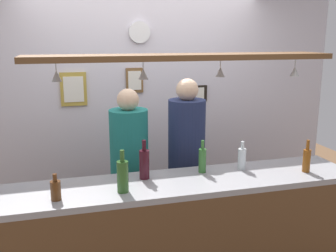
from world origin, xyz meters
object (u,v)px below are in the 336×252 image
object	(u,v)px
bottle_beer_amber_tall	(307,160)
picture_frame_lower_pair	(194,94)
picture_frame_crest	(135,80)
wall_clock	(139,32)
person_left_teal_shirt	(129,161)
bottle_beer_brown_stubby	(56,190)
picture_frame_caricature	(74,89)
person_middle_navy_shirt	(186,152)
bottle_champagne_green	(123,176)
bottle_beer_green_import	(202,160)
bottle_soda_clear	(242,158)
bottle_wine_dark_red	(144,164)

from	to	relation	value
bottle_beer_amber_tall	picture_frame_lower_pair	xyz separation A→B (m)	(-0.43, 1.48, 0.33)
picture_frame_crest	wall_clock	bearing A→B (deg)	-5.94
person_left_teal_shirt	bottle_beer_brown_stubby	xyz separation A→B (m)	(-0.62, -0.78, 0.11)
person_left_teal_shirt	wall_clock	xyz separation A→B (m)	(0.26, 0.74, 1.13)
picture_frame_lower_pair	picture_frame_caricature	xyz separation A→B (m)	(-1.29, 0.00, 0.10)
wall_clock	person_middle_navy_shirt	bearing A→B (deg)	-69.36
bottle_champagne_green	wall_clock	bearing A→B (deg)	73.92
person_middle_navy_shirt	bottle_beer_brown_stubby	distance (m)	1.40
bottle_champagne_green	picture_frame_lower_pair	size ratio (longest dim) A/B	1.00
wall_clock	bottle_beer_brown_stubby	bearing A→B (deg)	-120.01
picture_frame_crest	wall_clock	xyz separation A→B (m)	(0.06, -0.01, 0.49)
picture_frame_crest	bottle_champagne_green	bearing A→B (deg)	-103.89
bottle_beer_green_import	bottle_beer_amber_tall	xyz separation A→B (m)	(0.80, -0.21, -0.00)
person_left_teal_shirt	bottle_soda_clear	size ratio (longest dim) A/B	7.13
person_middle_navy_shirt	picture_frame_caricature	distance (m)	1.33
bottle_soda_clear	bottle_wine_dark_red	size ratio (longest dim) A/B	0.77
bottle_beer_green_import	wall_clock	distance (m)	1.63
bottle_beer_amber_tall	picture_frame_caricature	world-z (taller)	picture_frame_caricature
bottle_beer_green_import	bottle_champagne_green	size ratio (longest dim) A/B	0.87
bottle_champagne_green	bottle_beer_amber_tall	distance (m)	1.47
bottle_soda_clear	bottle_champagne_green	xyz separation A→B (m)	(-1.00, -0.22, 0.03)
bottle_beer_green_import	bottle_beer_amber_tall	world-z (taller)	same
bottle_beer_amber_tall	picture_frame_lower_pair	world-z (taller)	picture_frame_lower_pair
bottle_champagne_green	picture_frame_crest	xyz separation A→B (m)	(0.37, 1.51, 0.48)
wall_clock	bottle_beer_amber_tall	bearing A→B (deg)	-55.03
bottle_beer_green_import	bottle_soda_clear	world-z (taller)	bottle_beer_green_import
bottle_beer_amber_tall	picture_frame_lower_pair	size ratio (longest dim) A/B	0.87
bottle_beer_amber_tall	picture_frame_caricature	bearing A→B (deg)	139.23
bottle_beer_amber_tall	bottle_beer_green_import	bearing A→B (deg)	165.59
bottle_beer_brown_stubby	picture_frame_lower_pair	world-z (taller)	picture_frame_lower_pair
picture_frame_caricature	wall_clock	distance (m)	0.89
bottle_soda_clear	bottle_champagne_green	world-z (taller)	bottle_champagne_green
person_middle_navy_shirt	picture_frame_crest	size ratio (longest dim) A/B	6.59
person_left_teal_shirt	bottle_beer_amber_tall	distance (m)	1.49
bottle_champagne_green	bottle_beer_brown_stubby	world-z (taller)	bottle_champagne_green
bottle_beer_green_import	bottle_champagne_green	bearing A→B (deg)	-161.14
bottle_beer_green_import	bottle_champagne_green	world-z (taller)	bottle_champagne_green
wall_clock	picture_frame_crest	bearing A→B (deg)	174.06
person_left_teal_shirt	person_middle_navy_shirt	distance (m)	0.54
bottle_champagne_green	wall_clock	size ratio (longest dim) A/B	1.36
bottle_wine_dark_red	picture_frame_crest	bearing A→B (deg)	82.27
person_middle_navy_shirt	bottle_wine_dark_red	bearing A→B (deg)	-133.14
person_middle_navy_shirt	bottle_soda_clear	size ratio (longest dim) A/B	7.44
bottle_beer_amber_tall	bottle_wine_dark_red	bearing A→B (deg)	171.36
picture_frame_lower_pair	bottle_beer_brown_stubby	bearing A→B (deg)	-134.15
person_left_teal_shirt	person_middle_navy_shirt	bearing A→B (deg)	0.00
bottle_champagne_green	picture_frame_caricature	world-z (taller)	picture_frame_caricature
bottle_beer_amber_tall	picture_frame_crest	bearing A→B (deg)	126.39
bottle_champagne_green	bottle_soda_clear	bearing A→B (deg)	12.20
bottle_champagne_green	person_middle_navy_shirt	bearing A→B (deg)	47.03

